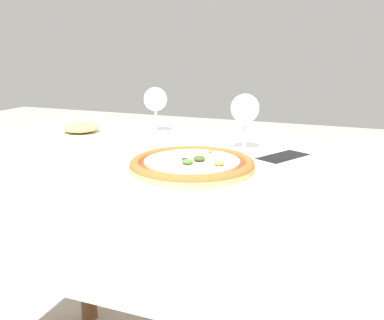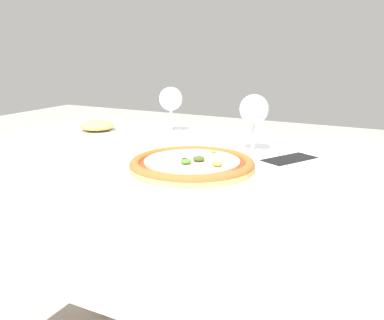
{
  "view_description": "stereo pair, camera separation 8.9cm",
  "coord_description": "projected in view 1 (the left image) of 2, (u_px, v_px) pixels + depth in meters",
  "views": [
    {
      "loc": [
        0.42,
        -0.82,
        1.02
      ],
      "look_at": [
        0.11,
        -0.02,
        0.79
      ],
      "focal_mm": 40.0,
      "sensor_mm": 36.0,
      "label": 1
    },
    {
      "loc": [
        0.5,
        -0.78,
        1.02
      ],
      "look_at": [
        0.11,
        -0.02,
        0.79
      ],
      "focal_mm": 40.0,
      "sensor_mm": 36.0,
      "label": 2
    }
  ],
  "objects": [
    {
      "name": "pizza_plate",
      "position": [
        192.0,
        166.0,
        0.89
      ],
      "size": [
        0.3,
        0.3,
        0.04
      ],
      "color": "white",
      "rests_on": "dining_table"
    },
    {
      "name": "wine_glass_far_left",
      "position": [
        155.0,
        101.0,
        1.3
      ],
      "size": [
        0.07,
        0.07,
        0.14
      ],
      "color": "silver",
      "rests_on": "dining_table"
    },
    {
      "name": "wine_glass_far_right",
      "position": [
        245.0,
        110.0,
        1.07
      ],
      "size": [
        0.07,
        0.07,
        0.15
      ],
      "color": "silver",
      "rests_on": "dining_table"
    },
    {
      "name": "cell_phone",
      "position": [
        283.0,
        159.0,
        1.0
      ],
      "size": [
        0.13,
        0.16,
        0.01
      ],
      "color": "white",
      "rests_on": "dining_table"
    },
    {
      "name": "dining_table",
      "position": [
        152.0,
        207.0,
        0.98
      ],
      "size": [
        1.17,
        0.98,
        0.76
      ],
      "color": "brown",
      "rests_on": "ground_plane"
    },
    {
      "name": "napkin_folded",
      "position": [
        314.0,
        190.0,
        0.78
      ],
      "size": [
        0.17,
        0.14,
        0.01
      ],
      "color": "silver",
      "rests_on": "dining_table"
    },
    {
      "name": "side_plate",
      "position": [
        81.0,
        131.0,
        1.28
      ],
      "size": [
        0.18,
        0.18,
        0.04
      ],
      "color": "white",
      "rests_on": "dining_table"
    }
  ]
}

